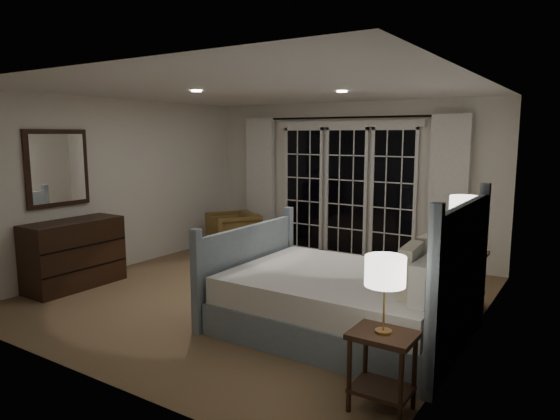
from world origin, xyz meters
The scene contains 20 objects.
floor centered at (0.00, 0.00, 0.00)m, with size 5.00×5.00×0.00m, color olive.
ceiling centered at (0.00, 0.00, 2.50)m, with size 5.00×5.00×0.00m, color silver.
wall_left centered at (-2.50, 0.00, 1.25)m, with size 0.02×5.00×2.50m, color silver.
wall_right centered at (2.50, 0.00, 1.25)m, with size 0.02×5.00×2.50m, color silver.
wall_back centered at (0.00, 2.50, 1.25)m, with size 5.00×0.02×2.50m, color silver.
wall_front centered at (0.00, -2.50, 1.25)m, with size 5.00×0.02×2.50m, color silver.
french_doors centered at (0.00, 2.46, 1.09)m, with size 2.50×0.04×2.20m.
curtain_rod centered at (0.00, 2.40, 2.25)m, with size 0.03×0.03×3.50m, color black.
curtain_left centered at (-1.65, 2.38, 1.15)m, with size 0.55×0.10×2.25m, color white.
curtain_right centered at (1.65, 2.38, 1.15)m, with size 0.55×0.10×2.25m, color white.
downlight_a centered at (0.80, 0.60, 2.49)m, with size 0.12×0.12×0.01m, color white.
downlight_b centered at (-0.60, -0.40, 2.49)m, with size 0.12×0.12×0.01m, color white.
bed centered at (1.41, -0.47, 0.35)m, with size 2.38×1.72×1.40m.
nightstand_left centered at (2.26, -1.67, 0.39)m, with size 0.45×0.36×0.59m.
nightstand_right centered at (2.22, 0.82, 0.45)m, with size 0.52×0.42×0.68m.
lamp_left centered at (2.26, -1.67, 1.04)m, with size 0.29×0.29×0.56m.
lamp_right centered at (2.22, 0.82, 1.18)m, with size 0.33×0.33×0.63m.
armchair centered at (-1.61, 1.53, 0.35)m, with size 0.75×0.77×0.70m, color brown.
dresser centered at (-2.23, -1.03, 0.44)m, with size 0.53×1.25×0.88m.
mirror centered at (-2.47, -1.03, 1.55)m, with size 0.05×0.85×1.00m.
Camera 1 is at (3.48, -4.90, 1.99)m, focal length 32.00 mm.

